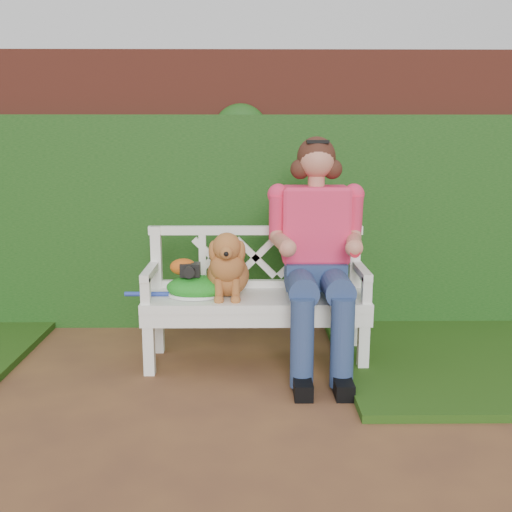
{
  "coord_description": "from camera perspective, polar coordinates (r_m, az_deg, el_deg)",
  "views": [
    {
      "loc": [
        0.49,
        -3.1,
        1.53
      ],
      "look_at": [
        0.53,
        0.82,
        0.75
      ],
      "focal_mm": 42.0,
      "sensor_mm": 36.0,
      "label": 1
    }
  ],
  "objects": [
    {
      "name": "baseball_glove",
      "position": [
        4.03,
        -6.95,
        -1.03
      ],
      "size": [
        0.18,
        0.13,
        0.11
      ],
      "primitive_type": "ellipsoid",
      "rotation": [
        0.0,
        0.0,
        -0.02
      ],
      "color": "#C15414",
      "rests_on": "green_bag"
    },
    {
      "name": "ground",
      "position": [
        3.5,
        -8.92,
        -14.88
      ],
      "size": [
        60.0,
        60.0,
        0.0
      ],
      "primitive_type": "plane",
      "color": "brown"
    },
    {
      "name": "seated_woman",
      "position": [
        4.0,
        5.72,
        0.5
      ],
      "size": [
        0.76,
        0.96,
        1.58
      ],
      "primitive_type": null,
      "rotation": [
        0.0,
        0.0,
        0.11
      ],
      "color": "#FE3259",
      "rests_on": "ground"
    },
    {
      "name": "camera_item",
      "position": [
        4.0,
        -6.28,
        -1.29
      ],
      "size": [
        0.13,
        0.1,
        0.09
      ],
      "primitive_type": "cube",
      "rotation": [
        0.0,
        0.0,
        0.02
      ],
      "color": "black",
      "rests_on": "green_bag"
    },
    {
      "name": "garden_bench",
      "position": [
        4.13,
        0.0,
        -6.95
      ],
      "size": [
        1.64,
        0.79,
        0.48
      ],
      "primitive_type": null,
      "rotation": [
        0.0,
        0.0,
        0.13
      ],
      "color": "white",
      "rests_on": "ground"
    },
    {
      "name": "tennis_racket",
      "position": [
        4.05,
        -6.27,
        -3.6
      ],
      "size": [
        0.74,
        0.52,
        0.03
      ],
      "primitive_type": null,
      "rotation": [
        0.0,
        0.0,
        0.37
      ],
      "color": "white",
      "rests_on": "garden_bench"
    },
    {
      "name": "dog",
      "position": [
        3.97,
        -2.71,
        -0.7
      ],
      "size": [
        0.45,
        0.5,
        0.46
      ],
      "primitive_type": null,
      "rotation": [
        0.0,
        0.0,
        -0.41
      ],
      "color": "#8F5E1F",
      "rests_on": "garden_bench"
    },
    {
      "name": "brick_wall",
      "position": [
        5.05,
        -6.22,
        6.29
      ],
      "size": [
        10.0,
        0.3,
        2.2
      ],
      "primitive_type": "cube",
      "color": "brown",
      "rests_on": "ground"
    },
    {
      "name": "ivy_hedge",
      "position": [
        4.86,
        -6.4,
        3.13
      ],
      "size": [
        10.0,
        0.18,
        1.7
      ],
      "primitive_type": "cube",
      "color": "#2A571B",
      "rests_on": "ground"
    },
    {
      "name": "green_bag",
      "position": [
        4.03,
        -5.57,
        -2.87
      ],
      "size": [
        0.5,
        0.45,
        0.14
      ],
      "primitive_type": null,
      "rotation": [
        0.0,
        0.0,
        0.34
      ],
      "color": "green",
      "rests_on": "garden_bench"
    }
  ]
}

